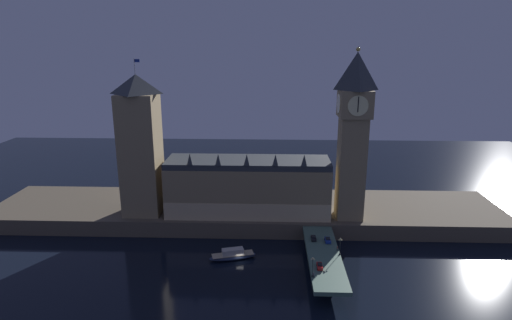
% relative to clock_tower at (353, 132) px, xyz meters
% --- Properties ---
extents(ground_plane, '(400.00, 400.00, 0.00)m').
position_rel_clock_tower_xyz_m(ground_plane, '(-42.61, -26.64, -42.22)').
color(ground_plane, black).
extents(embankment, '(220.00, 42.00, 6.61)m').
position_rel_clock_tower_xyz_m(embankment, '(-42.61, 12.36, -38.92)').
color(embankment, brown).
rests_on(embankment, ground_plane).
extents(parliament_hall, '(66.72, 20.11, 27.39)m').
position_rel_clock_tower_xyz_m(parliament_hall, '(-41.24, 3.74, -24.22)').
color(parliament_hall, '#8E7A56').
rests_on(parliament_hall, embankment).
extents(clock_tower, '(12.63, 12.74, 67.37)m').
position_rel_clock_tower_xyz_m(clock_tower, '(0.00, 0.00, 0.00)').
color(clock_tower, '#8E7A56').
rests_on(clock_tower, embankment).
extents(victoria_tower, '(15.16, 15.16, 63.17)m').
position_rel_clock_tower_xyz_m(victoria_tower, '(-84.77, 2.29, -6.89)').
color(victoria_tower, '#8E7A56').
rests_on(victoria_tower, embankment).
extents(bridge, '(11.17, 46.00, 5.92)m').
position_rel_clock_tower_xyz_m(bridge, '(-13.50, -31.64, -37.82)').
color(bridge, '#476656').
rests_on(bridge, ground_plane).
extents(car_northbound_lead, '(1.87, 4.14, 1.35)m').
position_rel_clock_tower_xyz_m(car_northbound_lead, '(-15.96, -20.40, -35.67)').
color(car_northbound_lead, black).
rests_on(car_northbound_lead, bridge).
extents(car_northbound_trail, '(1.86, 4.07, 1.53)m').
position_rel_clock_tower_xyz_m(car_northbound_trail, '(-15.96, -40.85, -35.59)').
color(car_northbound_trail, red).
rests_on(car_northbound_trail, bridge).
extents(car_southbound_trail, '(2.08, 4.28, 1.49)m').
position_rel_clock_tower_xyz_m(car_southbound_trail, '(-11.05, -21.95, -35.60)').
color(car_southbound_trail, navy).
rests_on(car_southbound_trail, bridge).
extents(pedestrian_near_rail, '(0.38, 0.38, 1.68)m').
position_rel_clock_tower_xyz_m(pedestrian_near_rail, '(-18.42, -46.59, -35.42)').
color(pedestrian_near_rail, black).
rests_on(pedestrian_near_rail, bridge).
extents(pedestrian_mid_walk, '(0.38, 0.38, 1.83)m').
position_rel_clock_tower_xyz_m(pedestrian_mid_walk, '(-8.59, -28.76, -35.32)').
color(pedestrian_mid_walk, black).
rests_on(pedestrian_mid_walk, bridge).
extents(street_lamp_near, '(1.34, 0.60, 6.65)m').
position_rel_clock_tower_xyz_m(street_lamp_near, '(-18.82, -46.36, -32.14)').
color(street_lamp_near, '#2D3333').
rests_on(street_lamp_near, bridge).
extents(street_lamp_mid, '(1.34, 0.60, 6.09)m').
position_rel_clock_tower_xyz_m(street_lamp_mid, '(-8.19, -31.64, -32.49)').
color(street_lamp_mid, '#2D3333').
rests_on(street_lamp_mid, bridge).
extents(boat_upstream, '(17.63, 9.00, 4.05)m').
position_rel_clock_tower_xyz_m(boat_upstream, '(-45.30, -25.11, -40.74)').
color(boat_upstream, '#1E2842').
rests_on(boat_upstream, ground_plane).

